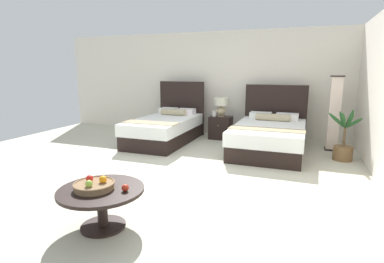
{
  "coord_description": "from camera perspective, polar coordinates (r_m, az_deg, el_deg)",
  "views": [
    {
      "loc": [
        1.79,
        -4.33,
        1.61
      ],
      "look_at": [
        -0.03,
        0.51,
        0.56
      ],
      "focal_mm": 28.45,
      "sensor_mm": 36.0,
      "label": 1
    }
  ],
  "objects": [
    {
      "name": "ground_plane",
      "position": [
        4.96,
        -1.76,
        -7.59
      ],
      "size": [
        9.37,
        9.94,
        0.02
      ],
      "primitive_type": "cube",
      "color": "beige"
    },
    {
      "name": "wall_back",
      "position": [
        7.72,
        7.25,
        8.85
      ],
      "size": [
        9.37,
        0.12,
        2.54
      ],
      "primitive_type": "cube",
      "color": "silver",
      "rests_on": "ground"
    },
    {
      "name": "bed_near_window",
      "position": [
        6.91,
        -4.96,
        0.64
      ],
      "size": [
        1.17,
        2.14,
        1.33
      ],
      "color": "black",
      "rests_on": "ground"
    },
    {
      "name": "bed_near_corner",
      "position": [
        6.29,
        14.3,
        -0.79
      ],
      "size": [
        1.37,
        2.18,
        1.28
      ],
      "color": "black",
      "rests_on": "ground"
    },
    {
      "name": "nightstand",
      "position": [
        7.25,
        5.38,
        0.73
      ],
      "size": [
        0.5,
        0.44,
        0.53
      ],
      "color": "black",
      "rests_on": "ground"
    },
    {
      "name": "table_lamp",
      "position": [
        7.19,
        5.5,
        4.97
      ],
      "size": [
        0.33,
        0.33,
        0.44
      ],
      "color": "tan",
      "rests_on": "nightstand"
    },
    {
      "name": "vase",
      "position": [
        7.2,
        4.2,
        3.39
      ],
      "size": [
        0.1,
        0.1,
        0.14
      ],
      "color": "silver",
      "rests_on": "nightstand"
    },
    {
      "name": "coffee_table",
      "position": [
        3.31,
        -16.59,
        -11.82
      ],
      "size": [
        0.87,
        0.87,
        0.42
      ],
      "color": "black",
      "rests_on": "ground"
    },
    {
      "name": "fruit_bowl",
      "position": [
        3.27,
        -17.86,
        -9.53
      ],
      "size": [
        0.41,
        0.41,
        0.13
      ],
      "color": "olive",
      "rests_on": "coffee_table"
    },
    {
      "name": "loose_apple",
      "position": [
        3.13,
        -12.42,
        -10.26
      ],
      "size": [
        0.07,
        0.07,
        0.07
      ],
      "color": "red",
      "rests_on": "coffee_table"
    },
    {
      "name": "floor_lamp_corner",
      "position": [
        6.75,
        25.11,
        3.06
      ],
      "size": [
        0.25,
        0.25,
        1.5
      ],
      "color": "black",
      "rests_on": "ground"
    },
    {
      "name": "potted_palm",
      "position": [
        6.14,
        26.51,
        -2.45
      ],
      "size": [
        0.59,
        0.54,
        0.93
      ],
      "color": "brown",
      "rests_on": "ground"
    }
  ]
}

